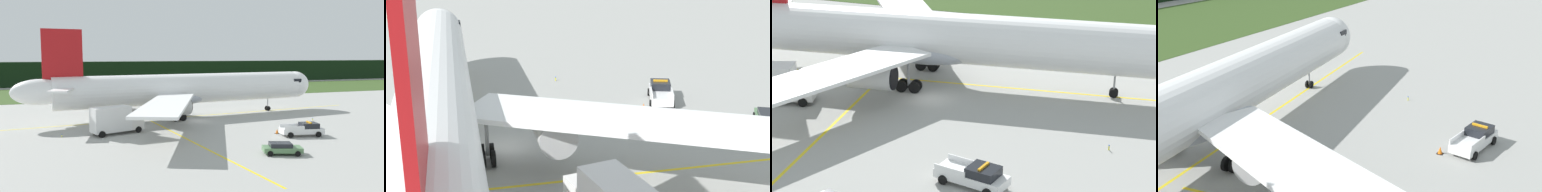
# 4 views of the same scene
# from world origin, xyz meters

# --- Properties ---
(ground) EXTENTS (320.00, 320.00, 0.00)m
(ground) POSITION_xyz_m (0.00, 0.00, 0.00)
(ground) COLOR #9E9E99
(taxiway_centerline_main) EXTENTS (71.89, 7.83, 0.01)m
(taxiway_centerline_main) POSITION_xyz_m (0.18, 4.80, 0.00)
(taxiway_centerline_main) COLOR yellow
(taxiway_centerline_main) RESTS_ON ground
(airliner) EXTENTS (54.98, 49.17, 14.76)m
(airliner) POSITION_xyz_m (-0.62, 4.71, 4.83)
(airliner) COLOR white
(airliner) RESTS_ON ground
(ops_pickup_truck) EXTENTS (5.96, 3.23, 1.94)m
(ops_pickup_truck) POSITION_xyz_m (9.95, -15.29, 0.90)
(ops_pickup_truck) COLOR white
(ops_pickup_truck) RESTS_ON ground
(apron_cone) EXTENTS (0.53, 0.53, 0.67)m
(apron_cone) POSITION_xyz_m (7.37, -12.95, 0.33)
(apron_cone) COLOR black
(apron_cone) RESTS_ON ground
(taxiway_edge_light_east) EXTENTS (0.12, 0.12, 0.49)m
(taxiway_edge_light_east) POSITION_xyz_m (18.63, -5.72, 0.26)
(taxiway_edge_light_east) COLOR yellow
(taxiway_edge_light_east) RESTS_ON ground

